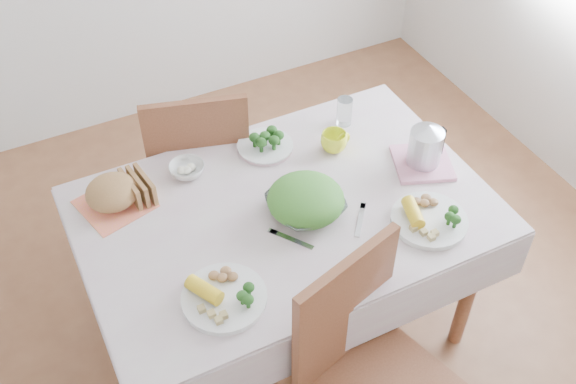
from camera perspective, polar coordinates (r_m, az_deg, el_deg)
name	(u,v)px	position (r m, az deg, el deg)	size (l,w,h in m)	color
floor	(286,326)	(3.08, -0.17, -11.29)	(3.60, 3.60, 0.00)	brown
dining_table	(286,274)	(2.78, -0.19, -6.94)	(1.40, 0.90, 0.75)	brown
tablecloth	(286,209)	(2.49, -0.21, -1.48)	(1.50, 1.00, 0.01)	beige
chair_far	(200,167)	(3.12, -7.48, 2.15)	(0.44, 0.44, 0.98)	brown
salad_bowl	(306,206)	(2.45, 1.50, -1.17)	(0.27, 0.27, 0.07)	white
dinner_plate_left	(224,298)	(2.22, -5.42, -8.95)	(0.28, 0.28, 0.02)	white
dinner_plate_right	(429,221)	(2.48, 11.85, -2.39)	(0.28, 0.28, 0.02)	white
broccoli_plate	(265,146)	(2.73, -1.94, 3.87)	(0.23, 0.23, 0.02)	beige
napkin	(115,204)	(2.58, -14.44, -0.98)	(0.24, 0.24, 0.00)	#FF7F5A
bread_loaf	(112,193)	(2.55, -14.66, -0.09)	(0.19, 0.18, 0.12)	olive
fruit_bowl	(187,169)	(2.64, -8.55, 1.90)	(0.14, 0.14, 0.04)	white
yellow_mug	(334,142)	(2.71, 3.91, 4.27)	(0.11, 0.11, 0.08)	#F4FF28
glass_tumbler	(344,111)	(2.83, 4.80, 6.87)	(0.06, 0.06, 0.12)	white
pink_tray	(422,163)	(2.71, 11.29, 2.43)	(0.22, 0.22, 0.02)	pink
electric_kettle	(426,141)	(2.64, 11.63, 4.25)	(0.13, 0.13, 0.18)	#B2B5BA
fork_left	(292,239)	(2.38, 0.30, -4.03)	(0.02, 0.17, 0.00)	silver
fork_right	(360,220)	(2.46, 6.14, -2.36)	(0.02, 0.17, 0.00)	silver
knife	(351,264)	(2.32, 5.34, -6.11)	(0.02, 0.20, 0.00)	silver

